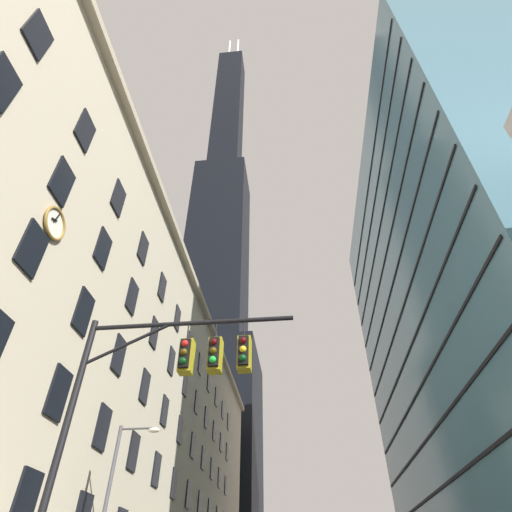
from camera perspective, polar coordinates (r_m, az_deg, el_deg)
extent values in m
cube|color=#BCAF93|center=(44.74, -17.60, -21.11)|extent=(12.28, 72.93, 27.94)
cube|color=tan|center=(48.35, -7.49, -6.41)|extent=(0.70, 72.93, 0.60)
cube|color=black|center=(20.24, -29.31, -27.48)|extent=(0.14, 1.40, 2.20)
cube|color=black|center=(21.20, -25.64, -16.67)|extent=(0.14, 1.40, 2.20)
cube|color=black|center=(25.39, -20.46, -21.30)|extent=(0.14, 1.40, 2.20)
cube|color=black|center=(29.83, -16.59, -24.48)|extent=(0.14, 1.40, 2.20)
cube|color=black|center=(34.43, -13.61, -26.75)|extent=(0.14, 1.40, 2.20)
cube|color=black|center=(39.12, -11.26, -28.45)|extent=(0.14, 1.40, 2.20)
cube|color=black|center=(43.88, -9.36, -29.75)|extent=(0.14, 1.40, 2.20)
cube|color=black|center=(48.69, -7.80, -30.77)|extent=(0.14, 1.40, 2.20)
cube|color=black|center=(53.54, -6.50, -31.60)|extent=(0.14, 1.40, 2.20)
cube|color=black|center=(19.47, -28.56, 0.92)|extent=(0.14, 1.40, 2.20)
cube|color=black|center=(22.90, -22.75, -7.08)|extent=(0.14, 1.40, 2.20)
cube|color=black|center=(26.83, -18.43, -12.84)|extent=(0.14, 1.40, 2.20)
cube|color=black|center=(31.06, -15.13, -17.04)|extent=(0.14, 1.40, 2.20)
cube|color=black|center=(35.50, -12.54, -20.17)|extent=(0.14, 1.40, 2.20)
cube|color=black|center=(40.07, -10.46, -22.57)|extent=(0.14, 1.40, 2.20)
cube|color=black|center=(44.73, -8.75, -24.46)|extent=(0.14, 1.40, 2.20)
cube|color=black|center=(49.46, -7.34, -25.97)|extent=(0.14, 1.40, 2.20)
cube|color=black|center=(54.24, -6.14, -27.21)|extent=(0.14, 1.40, 2.20)
cube|color=black|center=(59.05, -5.12, -28.23)|extent=(0.14, 1.40, 2.20)
cube|color=black|center=(63.89, -4.23, -29.10)|extent=(0.14, 1.40, 2.20)
cube|color=black|center=(19.85, -31.72, 19.76)|extent=(0.14, 1.40, 2.20)
cube|color=black|center=(22.12, -25.23, 9.29)|extent=(0.14, 1.40, 2.20)
cube|color=black|center=(25.19, -20.42, 0.99)|extent=(0.14, 1.40, 2.20)
cube|color=black|center=(28.81, -16.76, -5.39)|extent=(0.14, 1.40, 2.20)
cube|color=black|center=(32.79, -13.90, -10.27)|extent=(0.14, 1.40, 2.20)
cube|color=black|center=(37.02, -11.62, -14.04)|extent=(0.14, 1.40, 2.20)
cube|color=black|center=(41.42, -9.76, -17.01)|extent=(0.14, 1.40, 2.20)
cube|color=black|center=(45.95, -8.22, -19.40)|extent=(0.14, 1.40, 2.20)
cube|color=black|center=(50.56, -6.92, -21.34)|extent=(0.14, 1.40, 2.20)
cube|color=black|center=(55.24, -5.82, -22.95)|extent=(0.14, 1.40, 2.20)
cube|color=black|center=(59.98, -4.87, -24.29)|extent=(0.14, 1.40, 2.20)
cube|color=black|center=(64.75, -4.04, -25.44)|extent=(0.14, 1.40, 2.20)
cube|color=black|center=(23.23, -27.92, 25.41)|extent=(0.14, 1.40, 2.20)
cube|color=black|center=(25.20, -22.56, 15.72)|extent=(0.14, 1.40, 2.20)
cube|color=black|center=(27.94, -18.50, 7.59)|extent=(0.14, 1.40, 2.20)
cube|color=black|center=(31.24, -15.36, 1.01)|extent=(0.14, 1.40, 2.20)
cube|color=black|center=(34.94, -12.85, -4.24)|extent=(0.14, 1.40, 2.20)
cube|color=black|center=(38.94, -10.82, -8.45)|extent=(0.14, 1.40, 2.20)
cube|color=black|center=(43.15, -9.15, -11.85)|extent=(0.14, 1.40, 2.20)
cube|color=black|center=(47.51, -7.75, -14.63)|extent=(0.14, 1.40, 2.20)
cube|color=black|center=(51.98, -6.56, -16.93)|extent=(0.14, 1.40, 2.20)
cube|color=black|center=(56.55, -5.53, -18.86)|extent=(0.14, 1.40, 2.20)
cube|color=black|center=(61.18, -4.64, -20.49)|extent=(0.14, 1.40, 2.20)
cube|color=black|center=(65.86, -3.87, -21.89)|extent=(0.14, 1.40, 2.20)
torus|color=olive|center=(20.98, -26.01, 4.07)|extent=(0.15, 1.62, 1.62)
cylinder|color=silver|center=(21.00, -26.11, 4.06)|extent=(0.05, 1.40, 1.40)
cube|color=black|center=(20.91, -26.08, 4.55)|extent=(0.03, 0.41, 0.25)
cube|color=black|center=(21.10, -25.81, 4.77)|extent=(0.03, 0.20, 0.62)
cube|color=black|center=(99.49, -7.42, -25.98)|extent=(24.19, 24.19, 47.06)
cube|color=black|center=(125.68, -5.28, 0.56)|extent=(16.93, 16.93, 68.46)
cube|color=black|center=(184.49, -3.81, 19.29)|extent=(10.88, 10.88, 85.57)
cylinder|color=silver|center=(233.13, -3.76, 26.31)|extent=(1.20, 1.20, 24.07)
cylinder|color=silver|center=(232.73, -2.58, 26.44)|extent=(1.20, 1.20, 24.07)
cube|color=teal|center=(50.46, 27.95, -6.13)|extent=(16.27, 45.86, 50.32)
cube|color=black|center=(42.10, 24.26, -27.18)|extent=(0.12, 44.86, 0.24)
cube|color=black|center=(42.91, 22.76, -22.07)|extent=(0.12, 44.86, 0.24)
cube|color=black|center=(44.08, 21.43, -17.19)|extent=(0.12, 44.86, 0.24)
cube|color=black|center=(45.56, 20.24, -12.58)|extent=(0.12, 44.86, 0.24)
cube|color=black|center=(47.34, 19.18, -8.28)|extent=(0.12, 44.86, 0.24)
cube|color=black|center=(49.38, 18.21, -4.32)|extent=(0.12, 44.86, 0.24)
cube|color=black|center=(51.64, 17.33, -0.68)|extent=(0.12, 44.86, 0.24)
cube|color=black|center=(54.11, 16.54, 2.64)|extent=(0.12, 44.86, 0.24)
cube|color=black|center=(56.76, 15.81, 5.65)|extent=(0.12, 44.86, 0.24)
cube|color=black|center=(59.55, 15.14, 8.40)|extent=(0.12, 44.86, 0.24)
cylinder|color=black|center=(13.05, -25.69, -23.51)|extent=(0.20, 0.20, 7.96)
cylinder|color=black|center=(13.21, -8.92, -9.17)|extent=(6.37, 0.14, 0.14)
cylinder|color=black|center=(13.52, -17.22, -11.49)|extent=(2.62, 0.10, 1.34)
cylinder|color=black|center=(13.08, -9.40, -10.31)|extent=(0.04, 0.04, 0.60)
cube|color=black|center=(12.75, -9.76, -13.26)|extent=(0.30, 0.30, 0.90)
cube|color=olive|center=(12.89, -9.57, -13.59)|extent=(0.40, 0.40, 1.04)
sphere|color=red|center=(12.73, -9.79, -11.81)|extent=(0.20, 0.20, 0.20)
sphere|color=#4B3A08|center=(12.61, -9.93, -12.94)|extent=(0.20, 0.20, 0.20)
sphere|color=#083D10|center=(12.49, -10.07, -14.09)|extent=(0.20, 0.20, 0.20)
cylinder|color=black|center=(12.89, -5.57, -10.21)|extent=(0.04, 0.04, 0.60)
cube|color=black|center=(12.55, -5.79, -13.20)|extent=(0.30, 0.30, 0.90)
cube|color=olive|center=(12.70, -5.64, -13.54)|extent=(0.40, 0.40, 1.04)
sphere|color=#450808|center=(12.54, -5.84, -11.73)|extent=(0.20, 0.20, 0.20)
sphere|color=#4B3A08|center=(12.41, -5.92, -12.88)|extent=(0.20, 0.20, 0.20)
sphere|color=green|center=(12.29, -6.01, -14.05)|extent=(0.20, 0.20, 0.20)
cylinder|color=black|center=(12.76, -1.65, -10.05)|extent=(0.04, 0.04, 0.60)
cube|color=black|center=(12.41, -1.71, -13.08)|extent=(0.30, 0.30, 0.90)
cube|color=olive|center=(12.57, -1.61, -13.42)|extent=(0.40, 0.40, 1.04)
sphere|color=#450808|center=(12.40, -1.78, -11.59)|extent=(0.20, 0.20, 0.20)
sphere|color=yellow|center=(12.27, -1.81, -12.75)|extent=(0.20, 0.20, 0.20)
sphere|color=#083D10|center=(12.15, -1.84, -13.93)|extent=(0.20, 0.20, 0.20)
cylinder|color=#47474C|center=(22.61, -16.06, -21.95)|extent=(1.69, 0.10, 0.10)
ellipsoid|color=#EFE5C6|center=(22.30, -13.92, -22.33)|extent=(0.56, 0.32, 0.24)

